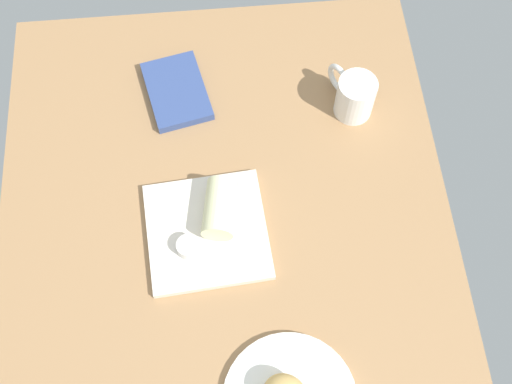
{
  "coord_description": "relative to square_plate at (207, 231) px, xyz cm",
  "views": [
    {
      "loc": [
        -48.81,
        -1.58,
        120.54
      ],
      "look_at": [
        5.14,
        -6.41,
        7.0
      ],
      "focal_mm": 44.74,
      "sensor_mm": 36.0,
      "label": 1
    }
  ],
  "objects": [
    {
      "name": "dining_table",
      "position": [
        1.48,
        -3.79,
        -2.8
      ],
      "size": [
        110.0,
        90.0,
        4.0
      ],
      "primitive_type": "cube",
      "color": "#9E754C",
      "rests_on": "ground"
    },
    {
      "name": "square_plate",
      "position": [
        0.0,
        0.0,
        0.0
      ],
      "size": [
        24.78,
        24.78,
        1.6
      ],
      "primitive_type": "cube",
      "rotation": [
        0.0,
        0.0,
        0.07
      ],
      "color": "silver",
      "rests_on": "dining_table"
    },
    {
      "name": "sauce_cup",
      "position": [
        -3.72,
        3.65,
        2.19
      ],
      "size": [
        4.42,
        4.42,
        2.6
      ],
      "color": "silver",
      "rests_on": "square_plate"
    },
    {
      "name": "breakfast_wrap",
      "position": [
        2.97,
        -2.92,
        3.88
      ],
      "size": [
        12.11,
        7.96,
        6.16
      ],
      "primitive_type": "cylinder",
      "rotation": [
        1.57,
        0.0,
        1.4
      ],
      "color": "beige",
      "rests_on": "square_plate"
    },
    {
      "name": "book_stack",
      "position": [
        33.29,
        4.73,
        0.23
      ],
      "size": [
        19.84,
        15.61,
        2.06
      ],
      "color": "#33477F",
      "rests_on": "dining_table"
    },
    {
      "name": "coffee_mug",
      "position": [
        26.22,
        -32.55,
        4.11
      ],
      "size": [
        12.38,
        8.98,
        9.6
      ],
      "color": "white",
      "rests_on": "dining_table"
    }
  ]
}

